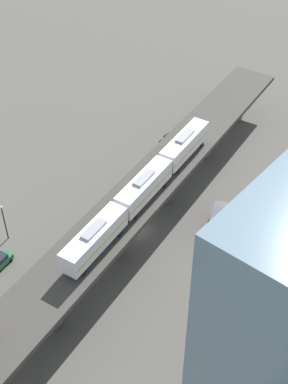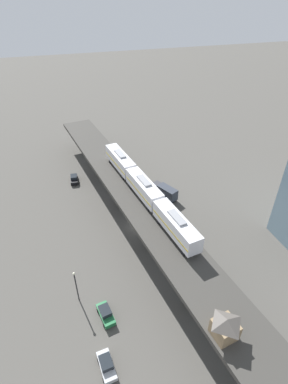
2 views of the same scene
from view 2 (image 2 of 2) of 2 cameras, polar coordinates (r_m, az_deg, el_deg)
name	(u,v)px [view 2 (image 2 of 2)]	position (r m, az deg, el deg)	size (l,w,h in m)	color
ground_plane	(137,226)	(66.48, -1.28, -6.58)	(400.00, 400.00, 0.00)	#4C4944
elevated_viaduct	(137,202)	(62.40, -1.42, -1.95)	(21.84, 92.24, 7.70)	#393733
subway_train	(144,188)	(60.27, 0.00, 0.81)	(8.24, 37.21, 4.45)	silver
signal_hut	(225,327)	(41.58, 15.25, -23.56)	(3.66, 3.66, 3.40)	#8C7251
street_car_black	(74,179)	(82.48, -13.17, 2.47)	(2.28, 4.55, 1.89)	black
street_car_silver	(106,365)	(47.98, -7.16, -29.90)	(2.26, 4.54, 1.89)	#B7BABF
street_car_green	(106,313)	(51.84, -7.33, -21.97)	(2.51, 4.64, 1.89)	#1E6638
delivery_truck	(165,191)	(74.20, 3.94, 0.14)	(5.11, 7.47, 3.20)	#333338
street_lamp	(76,284)	(51.90, -12.83, -16.77)	(0.44, 0.44, 6.94)	black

